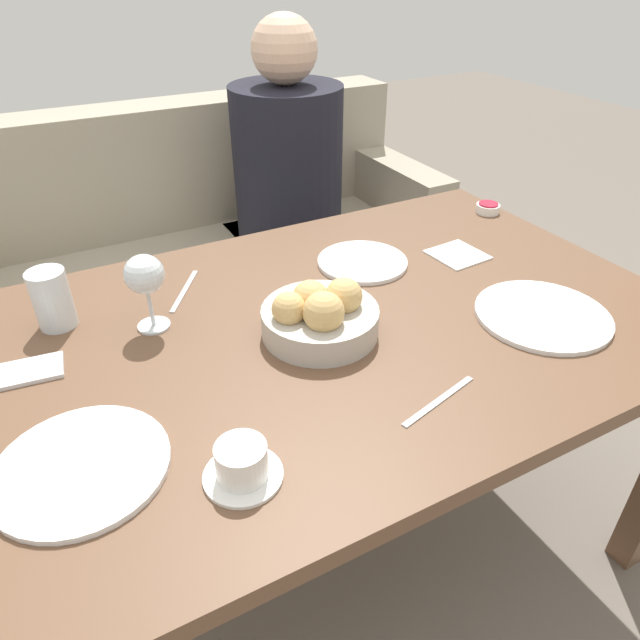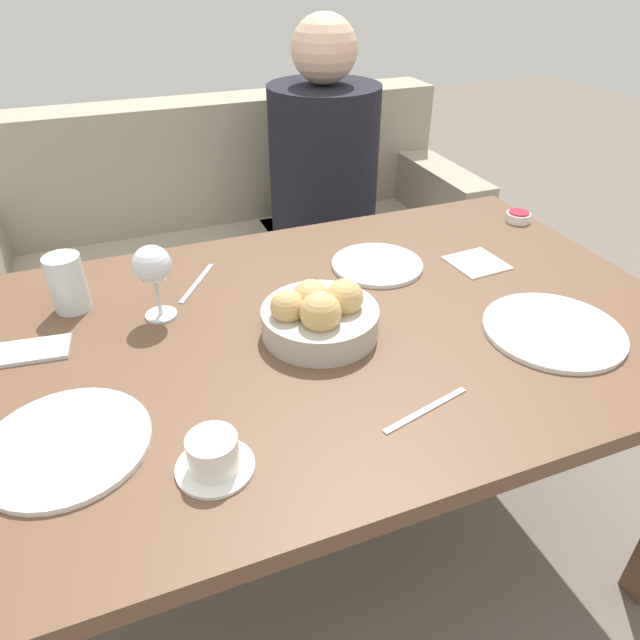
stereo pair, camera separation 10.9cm
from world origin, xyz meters
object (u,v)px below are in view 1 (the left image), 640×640
(plate_far_center, at_px, (362,262))
(water_tumbler, at_px, (52,299))
(knife_silver, at_px, (439,401))
(wine_glass, at_px, (145,277))
(bread_basket, at_px, (320,315))
(fork_silver, at_px, (184,291))
(coffee_cup, at_px, (242,464))
(napkin, at_px, (457,255))
(plate_near_right, at_px, (542,315))
(jam_bowl_berry, at_px, (488,208))
(plate_near_left, at_px, (81,467))
(seated_person, at_px, (290,220))
(cell_phone, at_px, (18,373))
(spoon_coffee, at_px, (42,296))
(couch, at_px, (198,266))

(plate_far_center, bearing_deg, water_tumbler, 174.52)
(water_tumbler, bearing_deg, knife_silver, -45.76)
(plate_far_center, relative_size, wine_glass, 1.36)
(water_tumbler, distance_m, wine_glass, 0.20)
(bread_basket, bearing_deg, plate_far_center, 42.84)
(fork_silver, bearing_deg, coffee_cup, -98.35)
(bread_basket, xyz_separation_m, wine_glass, (-0.28, 0.18, 0.07))
(wine_glass, bearing_deg, knife_silver, -50.91)
(plate_far_center, distance_m, napkin, 0.24)
(bread_basket, xyz_separation_m, plate_near_right, (0.43, -0.16, -0.04))
(jam_bowl_berry, xyz_separation_m, napkin, (-0.25, -0.17, -0.01))
(bread_basket, distance_m, coffee_cup, 0.37)
(plate_near_left, bearing_deg, seated_person, 52.33)
(plate_far_center, distance_m, cell_phone, 0.76)
(jam_bowl_berry, distance_m, fork_silver, 0.88)
(seated_person, height_order, spoon_coffee, seated_person)
(napkin, bearing_deg, jam_bowl_berry, 34.49)
(knife_silver, bearing_deg, bread_basket, 107.47)
(wine_glass, bearing_deg, coffee_cup, -88.22)
(spoon_coffee, bearing_deg, napkin, -16.44)
(seated_person, relative_size, bread_basket, 5.19)
(fork_silver, relative_size, knife_silver, 0.88)
(plate_far_center, xyz_separation_m, jam_bowl_berry, (0.47, 0.10, 0.01))
(plate_near_left, height_order, spoon_coffee, plate_near_left)
(couch, height_order, jam_bowl_berry, couch)
(seated_person, relative_size, spoon_coffee, 8.80)
(water_tumbler, bearing_deg, couch, 58.95)
(water_tumbler, xyz_separation_m, spoon_coffee, (-0.02, 0.13, -0.06))
(napkin, bearing_deg, spoon_coffee, 163.56)
(couch, distance_m, fork_silver, 0.96)
(jam_bowl_berry, relative_size, napkin, 0.51)
(seated_person, height_order, water_tumbler, seated_person)
(wine_glass, bearing_deg, spoon_coffee, 128.63)
(couch, xyz_separation_m, fork_silver, (-0.26, -0.84, 0.40))
(napkin, bearing_deg, plate_near_left, -163.25)
(jam_bowl_berry, relative_size, knife_silver, 0.37)
(coffee_cup, xyz_separation_m, knife_silver, (0.35, -0.00, -0.03))
(plate_near_left, height_order, water_tumbler, water_tumbler)
(water_tumbler, height_order, wine_glass, wine_glass)
(plate_near_left, bearing_deg, cell_phone, 102.82)
(plate_near_right, bearing_deg, plate_far_center, 118.46)
(wine_glass, xyz_separation_m, spoon_coffee, (-0.18, 0.23, -0.11))
(bread_basket, distance_m, water_tumbler, 0.52)
(coffee_cup, height_order, knife_silver, coffee_cup)
(spoon_coffee, bearing_deg, cell_phone, -104.17)
(knife_silver, bearing_deg, couch, 90.43)
(seated_person, xyz_separation_m, plate_near_left, (-0.86, -1.11, 0.22))
(cell_phone, bearing_deg, knife_silver, -33.50)
(wine_glass, bearing_deg, water_tumbler, 149.83)
(seated_person, bearing_deg, knife_silver, -104.13)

